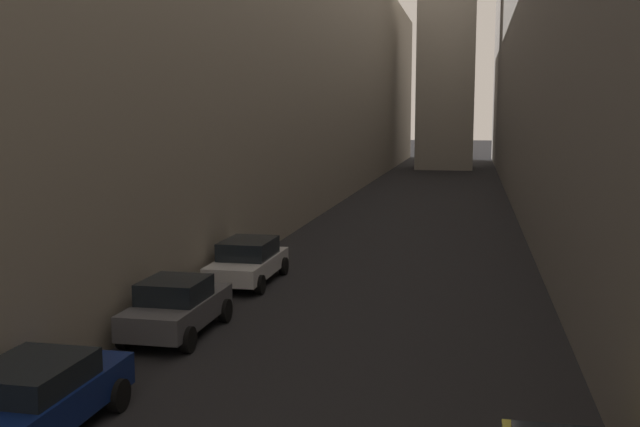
% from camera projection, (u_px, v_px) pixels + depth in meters
% --- Properties ---
extents(ground_plane, '(264.00, 264.00, 0.00)m').
position_uv_depth(ground_plane, '(423.00, 206.00, 46.43)').
color(ground_plane, black).
extents(building_block_left, '(10.71, 108.00, 18.26)m').
position_uv_depth(building_block_left, '(266.00, 64.00, 49.36)').
color(building_block_left, gray).
rests_on(building_block_left, ground).
extents(building_block_right, '(14.31, 108.00, 20.49)m').
position_uv_depth(building_block_right, '(638.00, 40.00, 44.46)').
color(building_block_right, slate).
rests_on(building_block_right, ground).
extents(parked_car_left_second, '(1.92, 4.48, 1.41)m').
position_uv_depth(parked_car_left_second, '(31.00, 401.00, 12.68)').
color(parked_car_left_second, navy).
rests_on(parked_car_left_second, ground).
extents(parked_car_left_third, '(1.87, 3.97, 1.50)m').
position_uv_depth(parked_car_left_third, '(177.00, 306.00, 18.90)').
color(parked_car_left_third, '#4C4C51').
rests_on(parked_car_left_third, ground).
extents(parked_car_left_far, '(1.96, 4.39, 1.48)m').
position_uv_depth(parked_car_left_far, '(248.00, 260.00, 24.87)').
color(parked_car_left_far, silver).
rests_on(parked_car_left_far, ground).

